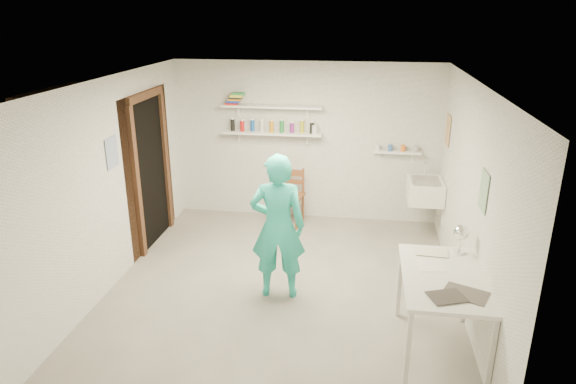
# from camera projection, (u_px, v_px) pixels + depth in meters

# --- Properties ---
(floor) EXTENTS (4.00, 4.50, 0.02)m
(floor) POSITION_uv_depth(u_px,v_px,m) (283.00, 287.00, 6.08)
(floor) COLOR slate
(floor) RESTS_ON ground
(ceiling) EXTENTS (4.00, 4.50, 0.02)m
(ceiling) POSITION_uv_depth(u_px,v_px,m) (282.00, 80.00, 5.26)
(ceiling) COLOR silver
(ceiling) RESTS_ON wall_back
(wall_back) EXTENTS (4.00, 0.02, 2.40)m
(wall_back) POSITION_uv_depth(u_px,v_px,m) (306.00, 142.00, 7.78)
(wall_back) COLOR silver
(wall_back) RESTS_ON ground
(wall_front) EXTENTS (4.00, 0.02, 2.40)m
(wall_front) POSITION_uv_depth(u_px,v_px,m) (232.00, 299.00, 3.57)
(wall_front) COLOR silver
(wall_front) RESTS_ON ground
(wall_left) EXTENTS (0.02, 4.50, 2.40)m
(wall_left) POSITION_uv_depth(u_px,v_px,m) (112.00, 183.00, 5.95)
(wall_left) COLOR silver
(wall_left) RESTS_ON ground
(wall_right) EXTENTS (0.02, 4.50, 2.40)m
(wall_right) POSITION_uv_depth(u_px,v_px,m) (471.00, 201.00, 5.39)
(wall_right) COLOR silver
(wall_right) RESTS_ON ground
(doorway_recess) EXTENTS (0.02, 0.90, 2.00)m
(doorway_recess) POSITION_uv_depth(u_px,v_px,m) (151.00, 172.00, 6.99)
(doorway_recess) COLOR black
(doorway_recess) RESTS_ON wall_left
(corridor_box) EXTENTS (1.40, 1.50, 2.10)m
(corridor_box) POSITION_uv_depth(u_px,v_px,m) (101.00, 167.00, 7.07)
(corridor_box) COLOR brown
(corridor_box) RESTS_ON ground
(door_lintel) EXTENTS (0.06, 1.05, 0.10)m
(door_lintel) POSITION_uv_depth(u_px,v_px,m) (145.00, 95.00, 6.63)
(door_lintel) COLOR brown
(door_lintel) RESTS_ON wall_left
(door_jamb_near) EXTENTS (0.06, 0.10, 2.00)m
(door_jamb_near) POSITION_uv_depth(u_px,v_px,m) (137.00, 184.00, 6.52)
(door_jamb_near) COLOR brown
(door_jamb_near) RESTS_ON ground
(door_jamb_far) EXTENTS (0.06, 0.10, 2.00)m
(door_jamb_far) POSITION_uv_depth(u_px,v_px,m) (166.00, 162.00, 7.45)
(door_jamb_far) COLOR brown
(door_jamb_far) RESTS_ON ground
(shelf_lower) EXTENTS (1.50, 0.22, 0.03)m
(shelf_lower) POSITION_uv_depth(u_px,v_px,m) (272.00, 133.00, 7.67)
(shelf_lower) COLOR white
(shelf_lower) RESTS_ON wall_back
(shelf_upper) EXTENTS (1.50, 0.22, 0.03)m
(shelf_upper) POSITION_uv_depth(u_px,v_px,m) (272.00, 106.00, 7.54)
(shelf_upper) COLOR white
(shelf_upper) RESTS_ON wall_back
(ledge_shelf) EXTENTS (0.70, 0.14, 0.03)m
(ledge_shelf) POSITION_uv_depth(u_px,v_px,m) (396.00, 152.00, 7.53)
(ledge_shelf) COLOR white
(ledge_shelf) RESTS_ON wall_back
(poster_left) EXTENTS (0.01, 0.28, 0.36)m
(poster_left) POSITION_uv_depth(u_px,v_px,m) (112.00, 153.00, 5.87)
(poster_left) COLOR #334C7F
(poster_left) RESTS_ON wall_left
(poster_right_a) EXTENTS (0.01, 0.34, 0.42)m
(poster_right_a) POSITION_uv_depth(u_px,v_px,m) (448.00, 130.00, 6.96)
(poster_right_a) COLOR #995933
(poster_right_a) RESTS_ON wall_right
(poster_right_b) EXTENTS (0.01, 0.30, 0.38)m
(poster_right_b) POSITION_uv_depth(u_px,v_px,m) (484.00, 191.00, 4.78)
(poster_right_b) COLOR #3F724C
(poster_right_b) RESTS_ON wall_right
(belfast_sink) EXTENTS (0.48, 0.60, 0.30)m
(belfast_sink) POSITION_uv_depth(u_px,v_px,m) (425.00, 191.00, 7.18)
(belfast_sink) COLOR white
(belfast_sink) RESTS_ON wall_right
(man) EXTENTS (0.65, 0.46, 1.67)m
(man) POSITION_uv_depth(u_px,v_px,m) (278.00, 227.00, 5.65)
(man) COLOR #25BAA5
(man) RESTS_ON ground
(wall_clock) EXTENTS (0.30, 0.07, 0.30)m
(wall_clock) POSITION_uv_depth(u_px,v_px,m) (283.00, 196.00, 5.76)
(wall_clock) COLOR beige
(wall_clock) RESTS_ON man
(wooden_chair) EXTENTS (0.48, 0.46, 0.90)m
(wooden_chair) POSITION_uv_depth(u_px,v_px,m) (288.00, 196.00, 7.70)
(wooden_chair) COLOR brown
(wooden_chair) RESTS_ON ground
(work_table) EXTENTS (0.75, 1.24, 0.83)m
(work_table) POSITION_uv_depth(u_px,v_px,m) (440.00, 315.00, 4.77)
(work_table) COLOR silver
(work_table) RESTS_ON ground
(desk_lamp) EXTENTS (0.16, 0.16, 0.16)m
(desk_lamp) POSITION_uv_depth(u_px,v_px,m) (461.00, 232.00, 5.00)
(desk_lamp) COLOR silver
(desk_lamp) RESTS_ON work_table
(spray_cans) EXTENTS (1.31, 0.06, 0.17)m
(spray_cans) POSITION_uv_depth(u_px,v_px,m) (272.00, 126.00, 7.64)
(spray_cans) COLOR black
(spray_cans) RESTS_ON shelf_lower
(book_stack) EXTENTS (0.28, 0.14, 0.17)m
(book_stack) POSITION_uv_depth(u_px,v_px,m) (235.00, 99.00, 7.58)
(book_stack) COLOR red
(book_stack) RESTS_ON shelf_upper
(ledge_pots) EXTENTS (0.48, 0.07, 0.09)m
(ledge_pots) POSITION_uv_depth(u_px,v_px,m) (397.00, 148.00, 7.51)
(ledge_pots) COLOR silver
(ledge_pots) RESTS_ON ledge_shelf
(papers) EXTENTS (0.30, 0.22, 0.02)m
(papers) POSITION_uv_depth(u_px,v_px,m) (445.00, 275.00, 4.63)
(papers) COLOR silver
(papers) RESTS_ON work_table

